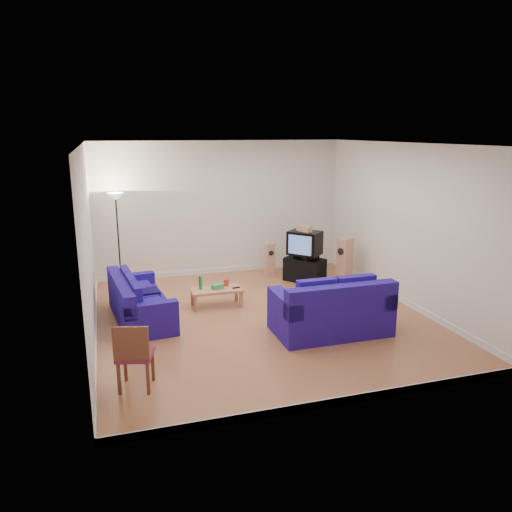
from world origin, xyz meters
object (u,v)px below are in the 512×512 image
object	(u,v)px
tv_stand	(305,270)
coffee_table	(216,291)
sofa_three_seat	(138,305)
television	(305,243)
sofa_loveseat	(332,313)

from	to	relation	value
tv_stand	coffee_table	bearing A→B (deg)	-103.58
sofa_three_seat	television	size ratio (longest dim) A/B	2.54
coffee_table	television	size ratio (longest dim) A/B	1.18
sofa_loveseat	tv_stand	size ratio (longest dim) A/B	2.18
sofa_loveseat	coffee_table	distance (m)	2.51
sofa_three_seat	television	bearing A→B (deg)	102.81
sofa_three_seat	coffee_table	world-z (taller)	sofa_three_seat
sofa_loveseat	coffee_table	xyz separation A→B (m)	(-1.60, 1.93, -0.06)
sofa_loveseat	coffee_table	size ratio (longest dim) A/B	1.92
sofa_three_seat	coffee_table	size ratio (longest dim) A/B	2.14
sofa_three_seat	tv_stand	size ratio (longest dim) A/B	2.44
sofa_three_seat	television	world-z (taller)	television
coffee_table	tv_stand	distance (m)	2.58
television	sofa_three_seat	bearing A→B (deg)	-113.62
coffee_table	sofa_loveseat	bearing A→B (deg)	-50.30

